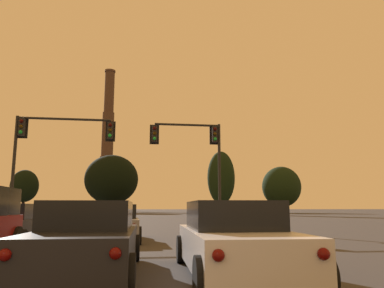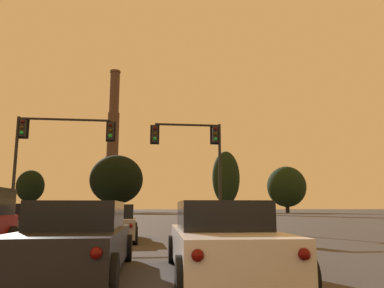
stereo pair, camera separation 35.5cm
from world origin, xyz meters
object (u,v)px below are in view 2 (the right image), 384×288
sedan_center_lane_front (113,223)px  hatchback_left_lane_front (10,225)px  smokestack (112,154)px  sedan_center_lane_second (77,240)px  traffic_light_overhead_left (49,143)px  sedan_right_lane_second (222,240)px  traffic_light_overhead_right (198,148)px

sedan_center_lane_front → hatchback_left_lane_front: (-3.66, -0.94, -0.00)m
sedan_center_lane_front → smokestack: bearing=93.6°
sedan_center_lane_second → traffic_light_overhead_left: (-4.37, 14.73, 4.39)m
sedan_right_lane_second → sedan_center_lane_second: bearing=172.8°
traffic_light_overhead_right → traffic_light_overhead_left: size_ratio=1.00×
sedan_right_lane_second → hatchback_left_lane_front: hatchback_left_lane_front is taller
traffic_light_overhead_left → hatchback_left_lane_front: bearing=-84.4°
sedan_center_lane_second → sedan_right_lane_second: same height
sedan_center_lane_front → sedan_right_lane_second: bearing=-73.2°
sedan_center_lane_second → hatchback_left_lane_front: hatchback_left_lane_front is taller
sedan_right_lane_second → traffic_light_overhead_right: size_ratio=0.72×
traffic_light_overhead_right → smokestack: 119.42m
sedan_right_lane_second → traffic_light_overhead_left: (-7.21, 15.19, 4.39)m
hatchback_left_lane_front → smokestack: smokestack is taller
sedan_right_lane_second → traffic_light_overhead_left: size_ratio=0.72×
sedan_right_lane_second → sedan_center_lane_front: size_ratio=1.00×
hatchback_left_lane_front → sedan_center_lane_front: bearing=15.0°
hatchback_left_lane_front → traffic_light_overhead_left: traffic_light_overhead_left is taller
sedan_center_lane_second → hatchback_left_lane_front: bearing=118.4°
sedan_right_lane_second → sedan_center_lane_front: bearing=110.4°
hatchback_left_lane_front → smokestack: (-7.78, 125.49, 20.28)m
traffic_light_overhead_left → smokestack: (-7.02, 117.73, 15.89)m
sedan_center_lane_second → sedan_center_lane_front: bearing=90.7°
sedan_right_lane_second → traffic_light_overhead_right: 16.31m
sedan_right_lane_second → smokestack: smokestack is taller
hatchback_left_lane_front → traffic_light_overhead_left: bearing=96.1°
sedan_center_lane_front → hatchback_left_lane_front: 3.78m
sedan_center_lane_second → traffic_light_overhead_right: bearing=74.4°
sedan_center_lane_second → smokestack: (-11.39, 132.46, 20.28)m
sedan_right_lane_second → sedan_center_lane_front: 8.82m
sedan_right_lane_second → hatchback_left_lane_front: size_ratio=1.15×
hatchback_left_lane_front → smokestack: size_ratio=0.08×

